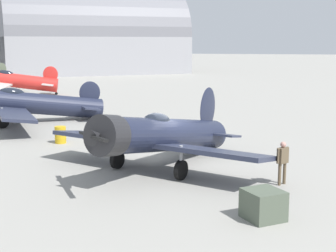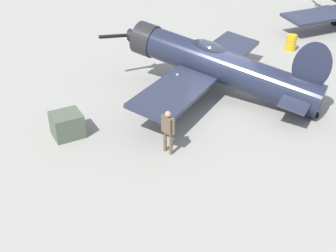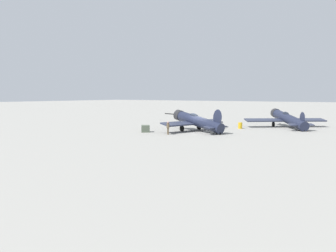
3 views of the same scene
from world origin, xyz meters
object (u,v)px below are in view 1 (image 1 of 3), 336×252
(airplane_foreground, at_px, (162,136))
(equipment_crate, at_px, (263,205))
(airplane_far_line, at_px, (9,80))
(airplane_mid_apron, at_px, (20,103))
(fuel_drum, at_px, (60,135))
(ground_crew_mechanic, at_px, (283,159))

(airplane_foreground, bearing_deg, equipment_crate, 60.46)
(airplane_foreground, distance_m, airplane_far_line, 33.34)
(airplane_foreground, relative_size, airplane_far_line, 0.79)
(airplane_mid_apron, distance_m, equipment_crate, 22.35)
(fuel_drum, bearing_deg, airplane_mid_apron, -44.62)
(ground_crew_mechanic, bearing_deg, equipment_crate, -60.76)
(ground_crew_mechanic, bearing_deg, airplane_foreground, -157.51)
(airplane_foreground, relative_size, airplane_mid_apron, 0.91)
(equipment_crate, bearing_deg, airplane_far_line, -48.24)
(equipment_crate, height_order, fuel_drum, equipment_crate)
(airplane_mid_apron, relative_size, fuel_drum, 12.30)
(airplane_foreground, xyz_separation_m, airplane_far_line, (22.28, -24.81, 0.09))
(airplane_far_line, distance_m, fuel_drum, 26.05)
(airplane_foreground, bearing_deg, airplane_far_line, -118.51)
(airplane_mid_apron, relative_size, airplane_far_line, 0.87)
(airplane_mid_apron, xyz_separation_m, airplane_far_line, (10.06, -15.35, 0.18))
(fuel_drum, bearing_deg, equipment_crate, 140.53)
(airplane_mid_apron, height_order, fuel_drum, airplane_mid_apron)
(airplane_mid_apron, height_order, airplane_far_line, airplane_far_line)
(ground_crew_mechanic, xyz_separation_m, equipment_crate, (0.51, 4.00, -0.55))
(airplane_far_line, bearing_deg, airplane_mid_apron, 102.30)
(ground_crew_mechanic, bearing_deg, airplane_mid_apron, -175.25)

